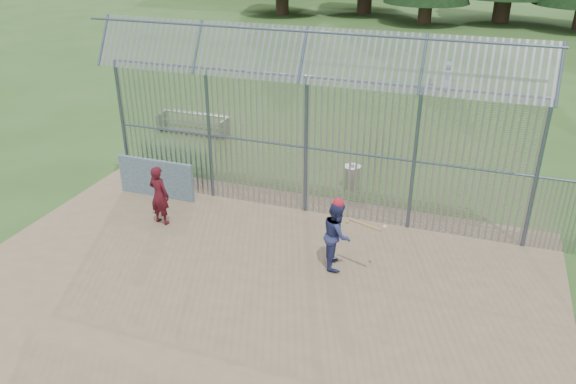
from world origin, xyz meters
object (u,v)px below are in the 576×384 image
at_px(batter, 337,235).
at_px(trash_can, 352,177).
at_px(dugout_wall, 156,178).
at_px(bleacher, 193,123).
at_px(onlooker, 159,195).

relative_size(batter, trash_can, 2.10).
height_order(dugout_wall, batter, batter).
height_order(batter, trash_can, batter).
bearing_deg(dugout_wall, bleacher, 107.31).
bearing_deg(bleacher, batter, -43.28).
relative_size(onlooker, bleacher, 0.57).
bearing_deg(trash_can, batter, -81.20).
xyz_separation_m(batter, trash_can, (-0.70, 4.55, -0.50)).
relative_size(dugout_wall, onlooker, 1.45).
bearing_deg(onlooker, trash_can, -128.04).
xyz_separation_m(onlooker, trash_can, (4.49, 4.08, -0.50)).
height_order(batter, bleacher, batter).
relative_size(dugout_wall, trash_can, 3.05).
height_order(onlooker, bleacher, onlooker).
bearing_deg(onlooker, dugout_wall, -45.33).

